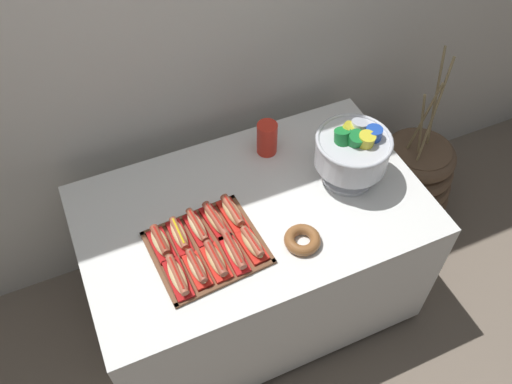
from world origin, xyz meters
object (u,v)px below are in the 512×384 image
at_px(hot_dog_1, 197,268).
at_px(hot_dog_8, 215,220).
at_px(buffet_table, 253,256).
at_px(cup_stack, 267,138).
at_px(floor_vase, 411,181).
at_px(hot_dog_9, 233,213).
at_px(serving_tray, 207,248).
at_px(punch_bowl, 353,150).
at_px(donut, 302,240).
at_px(hot_dog_6, 179,235).
at_px(hot_dog_7, 197,227).
at_px(hot_dog_5, 161,242).
at_px(hot_dog_2, 216,260).
at_px(hot_dog_3, 234,252).
at_px(hot_dog_0, 178,277).
at_px(hot_dog_4, 252,244).

distance_m(hot_dog_1, hot_dog_8, 0.22).
xyz_separation_m(buffet_table, cup_stack, (0.18, 0.27, 0.43)).
relative_size(floor_vase, cup_stack, 6.89).
relative_size(hot_dog_8, hot_dog_9, 1.05).
distance_m(floor_vase, hot_dog_9, 1.26).
bearing_deg(hot_dog_1, serving_tray, 51.83).
relative_size(punch_bowl, donut, 2.16).
bearing_deg(donut, hot_dog_6, 154.70).
distance_m(hot_dog_1, hot_dog_7, 0.18).
bearing_deg(hot_dog_1, hot_dog_7, 69.66).
bearing_deg(hot_dog_7, hot_dog_9, 4.10).
height_order(buffet_table, hot_dog_8, hot_dog_8).
relative_size(hot_dog_5, punch_bowl, 0.52).
xyz_separation_m(hot_dog_9, donut, (0.20, -0.22, -0.02)).
xyz_separation_m(serving_tray, hot_dog_1, (-0.07, -0.09, 0.03)).
distance_m(hot_dog_1, hot_dog_5, 0.18).
xyz_separation_m(hot_dog_8, donut, (0.27, -0.21, -0.01)).
distance_m(buffet_table, hot_dog_9, 0.40).
relative_size(buffet_table, hot_dog_5, 8.71).
height_order(hot_dog_6, donut, hot_dog_6).
height_order(hot_dog_1, hot_dog_2, hot_dog_1).
height_order(hot_dog_3, hot_dog_7, hot_dog_7).
xyz_separation_m(hot_dog_5, donut, (0.50, -0.19, -0.02)).
bearing_deg(hot_dog_2, hot_dog_3, 4.10).
bearing_deg(hot_dog_7, hot_dog_1, -110.34).
xyz_separation_m(hot_dog_3, hot_dog_8, (-0.01, 0.16, -0.00)).
relative_size(hot_dog_6, punch_bowl, 0.55).
height_order(hot_dog_0, hot_dog_7, hot_dog_7).
height_order(serving_tray, hot_dog_9, hot_dog_9).
height_order(hot_dog_7, hot_dog_9, hot_dog_9).
distance_m(floor_vase, hot_dog_5, 1.54).
bearing_deg(hot_dog_2, hot_dog_8, 69.66).
bearing_deg(hot_dog_6, hot_dog_0, -110.34).
height_order(floor_vase, punch_bowl, floor_vase).
distance_m(serving_tray, hot_dog_1, 0.12).
relative_size(floor_vase, hot_dog_0, 5.84).
height_order(buffet_table, donut, donut).
distance_m(floor_vase, hot_dog_3, 1.36).
distance_m(buffet_table, hot_dog_2, 0.49).
relative_size(hot_dog_9, punch_bowl, 0.58).
xyz_separation_m(hot_dog_7, hot_dog_8, (0.07, 0.01, -0.00)).
bearing_deg(hot_dog_1, cup_stack, 43.49).
bearing_deg(donut, hot_dog_9, 132.50).
bearing_deg(hot_dog_4, buffet_table, 65.39).
bearing_deg(hot_dog_0, donut, -3.48).
height_order(hot_dog_0, hot_dog_2, same).
relative_size(hot_dog_1, hot_dog_4, 0.99).
distance_m(serving_tray, hot_dog_3, 0.12).
height_order(hot_dog_0, donut, hot_dog_0).
bearing_deg(floor_vase, hot_dog_5, -170.85).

